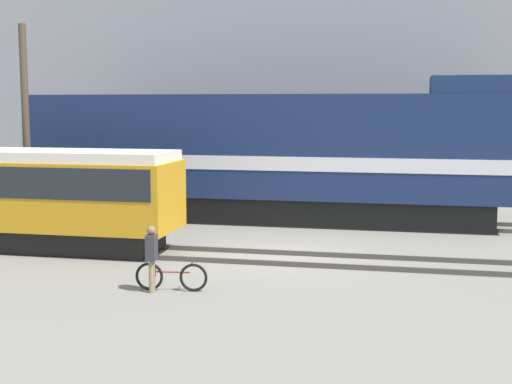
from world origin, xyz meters
The scene contains 9 objects.
ground_plane centered at (0.00, 0.00, 0.00)m, with size 120.00×120.00×0.00m, color gray.
track_near centered at (0.00, -0.62, 0.07)m, with size 60.00×1.50×0.14m.
track_far centered at (0.00, 5.96, 0.07)m, with size 60.00×1.51×0.14m.
building_backdrop centered at (0.00, 14.83, 4.73)m, with size 34.02×6.00×9.46m.
freight_locomotive centered at (-1.77, 5.96, 2.49)m, with size 17.97×3.04×5.33m.
streetcar centered at (-8.04, -0.62, 1.72)m, with size 9.65×2.54×3.01m.
bicycle centered at (-1.96, -4.43, 0.34)m, with size 1.73×0.44×0.73m.
person centered at (-2.37, -4.63, 0.94)m, with size 0.26×0.38×1.57m.
utility_pole_left centered at (-9.72, 2.67, 3.57)m, with size 0.26×0.26×7.14m.
Camera 1 is at (3.51, -20.02, 4.38)m, focal length 50.00 mm.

